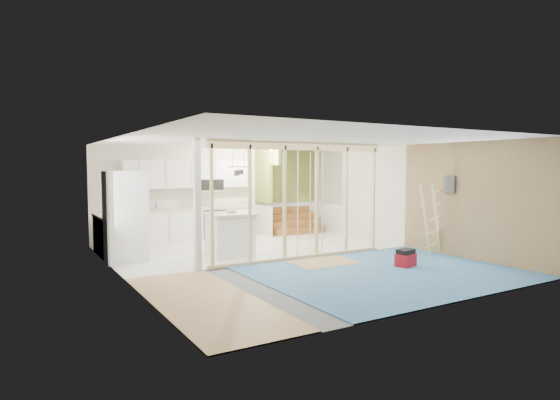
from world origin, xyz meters
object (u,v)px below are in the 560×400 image
toolbox (406,258)px  ladder (432,219)px  fridge (126,217)px  island (230,235)px

toolbox → ladder: (1.49, 0.65, 0.67)m
fridge → island: (2.18, -0.58, -0.48)m
ladder → fridge: bearing=156.6°
fridge → toolbox: 5.98m
island → toolbox: (2.60, -2.91, -0.32)m
island → ladder: size_ratio=0.66×
fridge → toolbox: size_ratio=4.34×
island → toolbox: island is taller
island → toolbox: bearing=-43.9°
fridge → island: bearing=-12.0°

